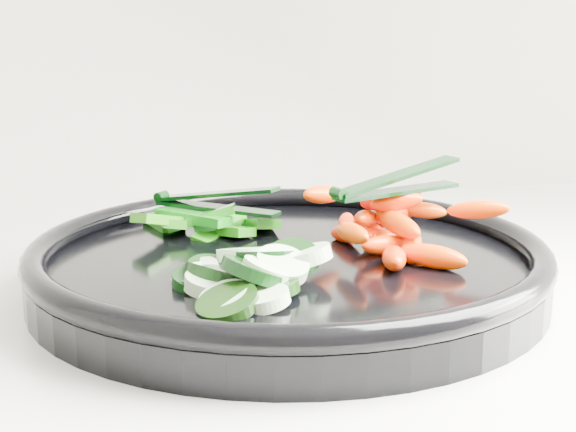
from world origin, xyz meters
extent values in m
cube|color=silver|center=(0.00, 1.70, 0.92)|extent=(2.02, 0.62, 0.03)
cylinder|color=black|center=(-0.26, 1.66, 0.94)|extent=(0.38, 0.38, 0.02)
torus|color=black|center=(-0.26, 1.66, 0.96)|extent=(0.39, 0.39, 0.02)
cylinder|color=black|center=(-0.31, 1.55, 0.96)|extent=(0.05, 0.05, 0.02)
cylinder|color=beige|center=(-0.31, 1.56, 0.96)|extent=(0.04, 0.04, 0.02)
cylinder|color=black|center=(-0.31, 1.61, 0.96)|extent=(0.06, 0.06, 0.03)
cylinder|color=#D8F3C2|center=(-0.31, 1.61, 0.96)|extent=(0.04, 0.04, 0.02)
cylinder|color=black|center=(-0.32, 1.61, 0.96)|extent=(0.05, 0.05, 0.02)
cylinder|color=beige|center=(-0.32, 1.60, 0.96)|extent=(0.04, 0.04, 0.02)
cylinder|color=black|center=(-0.29, 1.57, 0.96)|extent=(0.04, 0.04, 0.02)
cylinder|color=#D3F4C3|center=(-0.29, 1.55, 0.96)|extent=(0.04, 0.04, 0.02)
cylinder|color=black|center=(-0.32, 1.60, 0.96)|extent=(0.06, 0.06, 0.01)
cylinder|color=#D7F3C3|center=(-0.31, 1.61, 0.96)|extent=(0.04, 0.04, 0.01)
cylinder|color=black|center=(-0.33, 1.60, 0.96)|extent=(0.04, 0.04, 0.01)
cylinder|color=#B2CFA5|center=(-0.32, 1.59, 0.96)|extent=(0.05, 0.05, 0.02)
cylinder|color=black|center=(-0.31, 1.59, 0.96)|extent=(0.04, 0.04, 0.02)
cylinder|color=#DCF2C2|center=(-0.33, 1.61, 0.96)|extent=(0.04, 0.04, 0.02)
cylinder|color=black|center=(-0.28, 1.61, 0.97)|extent=(0.05, 0.05, 0.02)
cylinder|color=#CFF0C0|center=(-0.30, 1.62, 0.97)|extent=(0.03, 0.04, 0.02)
cylinder|color=black|center=(-0.29, 1.58, 0.97)|extent=(0.04, 0.05, 0.03)
cylinder|color=beige|center=(-0.29, 1.58, 0.97)|extent=(0.04, 0.04, 0.02)
cylinder|color=black|center=(-0.27, 1.60, 0.97)|extent=(0.05, 0.05, 0.03)
cylinder|color=beige|center=(-0.27, 1.59, 0.97)|extent=(0.05, 0.05, 0.03)
cylinder|color=black|center=(-0.26, 1.61, 0.97)|extent=(0.05, 0.04, 0.02)
cylinder|color=beige|center=(-0.26, 1.61, 0.97)|extent=(0.05, 0.05, 0.02)
ellipsoid|color=#EF6100|center=(-0.17, 1.64, 0.96)|extent=(0.03, 0.05, 0.03)
ellipsoid|color=#F83A00|center=(-0.19, 1.65, 0.96)|extent=(0.05, 0.03, 0.02)
ellipsoid|color=#FF2F00|center=(-0.16, 1.61, 0.96)|extent=(0.05, 0.05, 0.02)
ellipsoid|color=red|center=(-0.21, 1.68, 0.96)|extent=(0.03, 0.05, 0.02)
ellipsoid|color=#E03000|center=(-0.19, 1.68, 0.96)|extent=(0.03, 0.05, 0.02)
ellipsoid|color=#FD4400|center=(-0.19, 1.61, 0.96)|extent=(0.03, 0.05, 0.03)
ellipsoid|color=#FF5E00|center=(-0.19, 1.67, 0.96)|extent=(0.04, 0.02, 0.02)
ellipsoid|color=red|center=(-0.17, 1.72, 0.96)|extent=(0.03, 0.04, 0.02)
ellipsoid|color=#FF2F00|center=(-0.20, 1.72, 0.96)|extent=(0.03, 0.04, 0.02)
ellipsoid|color=#F03900|center=(-0.22, 1.63, 0.98)|extent=(0.02, 0.05, 0.02)
ellipsoid|color=#EE1600|center=(-0.17, 1.69, 0.98)|extent=(0.05, 0.05, 0.03)
ellipsoid|color=#FA4600|center=(-0.18, 1.68, 0.98)|extent=(0.02, 0.04, 0.02)
ellipsoid|color=#E03300|center=(-0.18, 1.65, 0.98)|extent=(0.03, 0.06, 0.02)
ellipsoid|color=#DC5000|center=(-0.19, 1.67, 0.98)|extent=(0.04, 0.04, 0.02)
ellipsoid|color=#F05500|center=(-0.14, 1.69, 0.98)|extent=(0.04, 0.01, 0.02)
ellipsoid|color=#F10D00|center=(-0.18, 1.67, 0.99)|extent=(0.05, 0.03, 0.03)
ellipsoid|color=#EE4600|center=(-0.22, 1.70, 0.99)|extent=(0.04, 0.04, 0.02)
ellipsoid|color=#E14A00|center=(-0.17, 1.67, 0.99)|extent=(0.04, 0.02, 0.02)
ellipsoid|color=#E34B00|center=(-0.13, 1.63, 0.99)|extent=(0.05, 0.04, 0.02)
cube|color=#09640D|center=(-0.30, 1.75, 0.96)|extent=(0.04, 0.06, 0.02)
cube|color=#0F6009|center=(-0.26, 1.75, 0.96)|extent=(0.03, 0.06, 0.02)
cube|color=#21710A|center=(-0.29, 1.73, 0.96)|extent=(0.04, 0.05, 0.01)
cube|color=#24720A|center=(-0.30, 1.74, 0.96)|extent=(0.05, 0.06, 0.02)
cube|color=#0C6E0A|center=(-0.34, 1.77, 0.96)|extent=(0.03, 0.05, 0.01)
cube|color=#09610C|center=(-0.33, 1.75, 0.96)|extent=(0.02, 0.06, 0.03)
cube|color=#0A6B0B|center=(-0.31, 1.73, 0.97)|extent=(0.06, 0.03, 0.02)
cube|color=#1B6B0A|center=(-0.34, 1.73, 0.97)|extent=(0.05, 0.05, 0.02)
cube|color=#0A6B10|center=(-0.32, 1.74, 0.97)|extent=(0.06, 0.06, 0.01)
cylinder|color=black|center=(-0.22, 1.65, 1.00)|extent=(0.01, 0.01, 0.01)
cube|color=black|center=(-0.17, 1.67, 1.00)|extent=(0.11, 0.06, 0.00)
cube|color=black|center=(-0.17, 1.67, 1.01)|extent=(0.11, 0.06, 0.02)
cylinder|color=black|center=(-0.34, 1.78, 0.98)|extent=(0.01, 0.01, 0.01)
cube|color=black|center=(-0.30, 1.74, 0.97)|extent=(0.10, 0.08, 0.00)
cube|color=black|center=(-0.30, 1.74, 0.99)|extent=(0.10, 0.08, 0.02)
camera|label=1|loc=(-0.36, 1.11, 1.12)|focal=50.00mm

